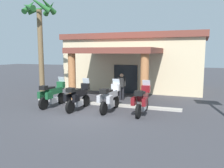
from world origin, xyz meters
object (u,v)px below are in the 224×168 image
object	(u,v)px
motel_building	(136,61)
motorcycle_maroon	(142,100)
palm_tree_roadside	(40,24)
motorcycle_black	(78,97)
motorcycle_green	(52,94)
pedestrian	(122,85)
motorcycle_silver	(110,98)

from	to	relation	value
motel_building	motorcycle_maroon	bearing A→B (deg)	-72.37
palm_tree_roadside	motorcycle_black	bearing A→B (deg)	-28.78
palm_tree_roadside	motel_building	bearing A→B (deg)	54.18
motel_building	motorcycle_green	bearing A→B (deg)	-105.79
motorcycle_green	motorcycle_black	distance (m)	1.70
motel_building	palm_tree_roadside	distance (m)	8.50
motorcycle_maroon	palm_tree_roadside	distance (m)	8.45
motorcycle_black	palm_tree_roadside	world-z (taller)	palm_tree_roadside
motorcycle_maroon	palm_tree_roadside	xyz separation A→B (m)	(-7.15, 1.82, 4.11)
motorcycle_maroon	pedestrian	xyz separation A→B (m)	(-1.97, 2.95, 0.29)
motorcycle_green	motorcycle_black	size ratio (longest dim) A/B	1.00
motorcycle_silver	motorcycle_maroon	size ratio (longest dim) A/B	1.00
motel_building	motorcycle_maroon	xyz separation A→B (m)	(2.40, -8.40, -1.58)
motorcycle_maroon	motel_building	bearing A→B (deg)	17.23
motorcycle_black	palm_tree_roadside	xyz separation A→B (m)	(-3.77, 2.07, 4.11)
motorcycle_green	motorcycle_silver	world-z (taller)	same
palm_tree_roadside	pedestrian	bearing A→B (deg)	12.31
motorcycle_black	motel_building	bearing A→B (deg)	-2.48
motel_building	motorcycle_black	bearing A→B (deg)	-94.78
motorcycle_maroon	palm_tree_roadside	world-z (taller)	palm_tree_roadside
motorcycle_green	motorcycle_silver	xyz separation A→B (m)	(3.38, 0.09, 0.00)
pedestrian	palm_tree_roadside	bearing A→B (deg)	70.62
motorcycle_green	palm_tree_roadside	distance (m)	4.99
motel_building	motorcycle_black	size ratio (longest dim) A/B	5.17
motorcycle_black	motorcycle_silver	xyz separation A→B (m)	(1.69, 0.26, 0.00)
motel_building	motorcycle_silver	distance (m)	8.57
pedestrian	palm_tree_roadside	world-z (taller)	palm_tree_roadside
motorcycle_green	motel_building	bearing A→B (deg)	-12.52
pedestrian	motorcycle_silver	bearing A→B (deg)	153.71
motorcycle_green	pedestrian	world-z (taller)	pedestrian
motorcycle_black	pedestrian	bearing A→B (deg)	-19.81
motel_building	motorcycle_silver	world-z (taller)	motel_building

